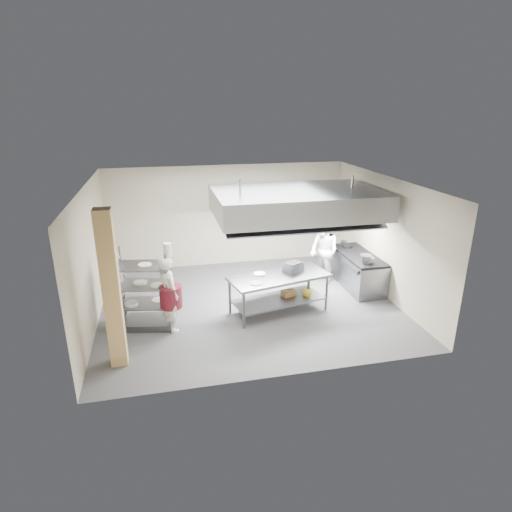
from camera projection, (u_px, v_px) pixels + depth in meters
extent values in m
plane|color=#2E2E31|center=(249.00, 304.00, 10.50)|extent=(7.00, 7.00, 0.00)
plane|color=silver|center=(248.00, 183.00, 9.49)|extent=(7.00, 7.00, 0.00)
plane|color=#A19780|center=(228.00, 216.00, 12.75)|extent=(7.00, 0.00, 7.00)
plane|color=#A19780|center=(90.00, 258.00, 9.26)|extent=(0.00, 6.00, 6.00)
plane|color=#A19780|center=(385.00, 237.00, 10.72)|extent=(0.00, 6.00, 6.00)
cube|color=tan|center=(111.00, 290.00, 7.64)|extent=(0.30, 0.30, 3.00)
cube|color=gray|center=(297.00, 202.00, 10.33)|extent=(4.00, 2.50, 0.60)
cube|color=white|center=(261.00, 217.00, 10.25)|extent=(1.60, 0.12, 0.04)
cube|color=white|center=(331.00, 213.00, 10.62)|extent=(1.60, 0.12, 0.04)
cube|color=gray|center=(287.00, 214.00, 12.98)|extent=(1.50, 0.28, 0.04)
cube|color=gray|center=(279.00, 277.00, 9.87)|extent=(2.46, 1.45, 0.06)
cube|color=slate|center=(279.00, 300.00, 10.07)|extent=(2.26, 1.31, 0.04)
cube|color=gray|center=(357.00, 271.00, 11.46)|extent=(0.80, 2.00, 0.84)
cube|color=black|center=(358.00, 255.00, 11.30)|extent=(0.78, 1.96, 0.06)
imported|color=white|center=(169.00, 294.00, 9.07)|extent=(0.64, 0.74, 1.71)
imported|color=silver|center=(324.00, 251.00, 11.54)|extent=(0.91, 1.03, 1.79)
imported|color=white|center=(117.00, 286.00, 9.40)|extent=(0.69, 1.09, 1.73)
cube|color=slate|center=(293.00, 267.00, 10.07)|extent=(0.53, 0.50, 0.20)
cube|color=brown|center=(289.00, 293.00, 10.21)|extent=(0.36, 0.30, 0.14)
cylinder|color=gray|center=(366.00, 259.00, 10.66)|extent=(0.29, 0.29, 0.20)
cylinder|color=white|center=(146.00, 302.00, 9.32)|extent=(0.28, 0.28, 0.05)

